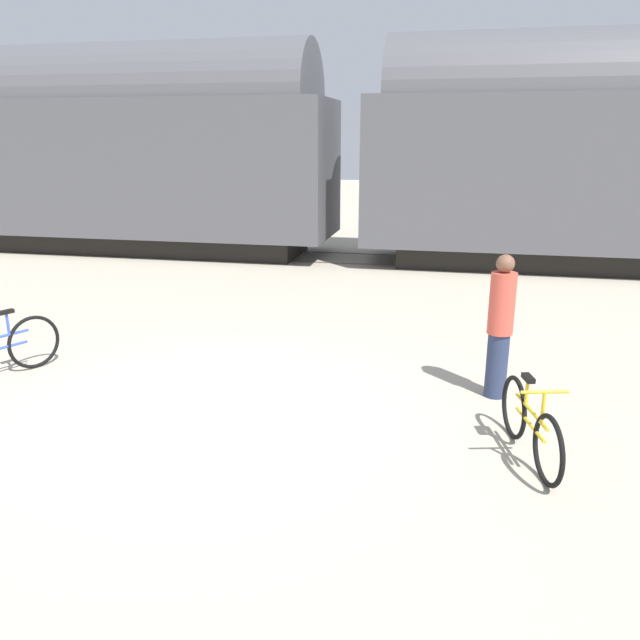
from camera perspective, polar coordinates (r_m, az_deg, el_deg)
The scene contains 6 objects.
ground_plane at distance 7.63m, azimuth -9.87°, elevation -8.28°, with size 80.00×80.00×0.00m, color #B2A893.
freight_train at distance 16.51m, azimuth 2.71°, elevation 15.59°, with size 23.09×3.05×5.53m.
rail_near at distance 16.11m, azimuth 2.15°, elevation 5.21°, with size 35.09×0.07×0.01m, color #4C4238.
rail_far at distance 17.50m, azimuth 2.96°, elevation 6.11°, with size 35.09×0.07×0.01m, color #4C4238.
bicycle_yellow at distance 6.71m, azimuth 18.65°, elevation -9.11°, with size 0.52×1.62×0.86m.
person_in_red at distance 7.96m, azimuth 16.14°, elevation -0.54°, with size 0.31×0.31×1.82m.
Camera 1 is at (2.68, -6.41, 3.18)m, focal length 35.00 mm.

